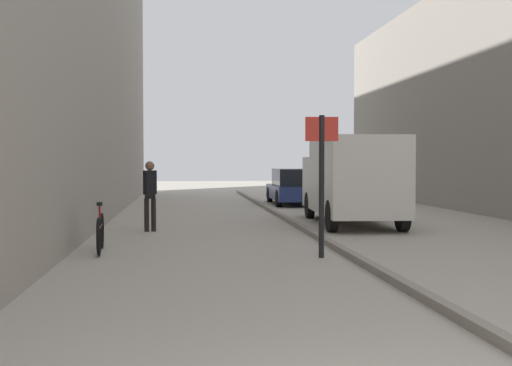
% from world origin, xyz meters
% --- Properties ---
extents(ground_plane, '(80.00, 80.00, 0.00)m').
position_xyz_m(ground_plane, '(0.00, 12.00, 0.00)').
color(ground_plane, '#A8A093').
extents(kerb_strip, '(0.16, 40.00, 0.12)m').
position_xyz_m(kerb_strip, '(1.58, 12.00, 0.06)').
color(kerb_strip, gray).
rests_on(kerb_strip, ground_plane).
extents(pedestrian_main_foreground, '(0.34, 0.25, 1.76)m').
position_xyz_m(pedestrian_main_foreground, '(-2.28, 13.18, 1.02)').
color(pedestrian_main_foreground, black).
rests_on(pedestrian_main_foreground, ground_plane).
extents(delivery_van, '(2.29, 5.53, 2.40)m').
position_xyz_m(delivery_van, '(3.22, 14.32, 1.29)').
color(delivery_van, silver).
rests_on(delivery_van, ground_plane).
extents(parked_car, '(1.90, 4.23, 1.45)m').
position_xyz_m(parked_car, '(3.03, 22.39, 0.71)').
color(parked_car, navy).
rests_on(parked_car, ground_plane).
extents(street_sign_post, '(0.60, 0.10, 2.60)m').
position_xyz_m(street_sign_post, '(1.06, 8.52, 1.55)').
color(street_sign_post, black).
rests_on(street_sign_post, ground_plane).
extents(bicycle_leaning, '(0.19, 1.77, 0.98)m').
position_xyz_m(bicycle_leaning, '(-3.05, 9.71, 0.38)').
color(bicycle_leaning, black).
rests_on(bicycle_leaning, ground_plane).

